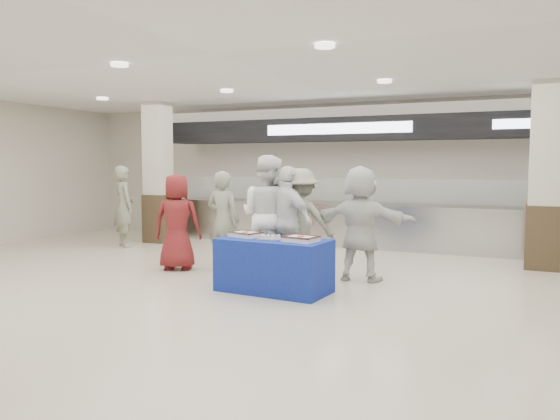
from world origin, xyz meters
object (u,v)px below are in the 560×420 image
at_px(sheet_cake_right, 301,238).
at_px(soldier_bg, 124,206).
at_px(sheet_cake_left, 246,234).
at_px(soldier_a, 223,220).
at_px(chef_tall, 267,215).
at_px(soldier_b, 300,222).
at_px(display_table, 274,265).
at_px(civilian_maroon, 177,222).
at_px(chef_short, 288,222).
at_px(civilian_white, 361,223).
at_px(cupcake_tray, 270,237).

relative_size(sheet_cake_right, soldier_bg, 0.27).
relative_size(sheet_cake_left, soldier_a, 0.29).
relative_size(chef_tall, soldier_b, 1.12).
relative_size(display_table, chef_tall, 0.80).
height_order(sheet_cake_right, soldier_b, soldier_b).
distance_m(civilian_maroon, soldier_a, 0.78).
bearing_deg(soldier_b, civilian_maroon, 1.66).
bearing_deg(chef_short, soldier_bg, 5.26).
xyz_separation_m(sheet_cake_left, civilian_white, (1.38, 1.17, 0.09)).
bearing_deg(chef_tall, display_table, 127.12).
distance_m(soldier_a, chef_short, 1.28).
bearing_deg(soldier_bg, sheet_cake_left, -178.07).
height_order(soldier_b, civilian_white, civilian_white).
bearing_deg(sheet_cake_right, display_table, 170.22).
bearing_deg(sheet_cake_left, display_table, -6.54).
height_order(soldier_a, civilian_white, civilian_white).
xyz_separation_m(sheet_cake_right, civilian_maroon, (-2.61, 0.88, 0.02)).
relative_size(sheet_cake_left, civilian_maroon, 0.30).
bearing_deg(chef_tall, soldier_b, -154.99).
bearing_deg(chef_tall, chef_short, 175.59).
bearing_deg(cupcake_tray, sheet_cake_left, 168.11).
relative_size(sheet_cake_left, soldier_bg, 0.27).
bearing_deg(soldier_a, sheet_cake_right, 149.44).
height_order(sheet_cake_right, cupcake_tray, sheet_cake_right).
height_order(sheet_cake_left, chef_tall, chef_tall).
relative_size(cupcake_tray, soldier_a, 0.25).
height_order(display_table, chef_tall, chef_tall).
bearing_deg(cupcake_tray, chef_short, 99.75).
bearing_deg(civilian_white, chef_tall, 5.27).
xyz_separation_m(chef_short, civilian_white, (1.12, 0.24, 0.00)).
distance_m(sheet_cake_right, soldier_bg, 5.79).
relative_size(sheet_cake_right, soldier_b, 0.28).
relative_size(cupcake_tray, chef_tall, 0.21).
xyz_separation_m(cupcake_tray, civilian_white, (0.95, 1.26, 0.11)).
bearing_deg(soldier_b, display_table, 84.14).
bearing_deg(soldier_a, cupcake_tray, 142.58).
relative_size(sheet_cake_right, chef_short, 0.27).
distance_m(civilian_maroon, civilian_white, 3.12).
height_order(cupcake_tray, soldier_b, soldier_b).
height_order(cupcake_tray, chef_short, chef_short).
xyz_separation_m(civilian_maroon, soldier_b, (2.08, 0.44, 0.05)).
relative_size(sheet_cake_left, soldier_b, 0.28).
bearing_deg(chef_tall, civilian_white, -166.93).
bearing_deg(display_table, cupcake_tray, -126.60).
height_order(sheet_cake_left, civilian_white, civilian_white).
bearing_deg(cupcake_tray, soldier_a, 140.31).
distance_m(cupcake_tray, chef_short, 1.05).
relative_size(sheet_cake_left, cupcake_tray, 1.17).
bearing_deg(chef_tall, cupcake_tray, 124.92).
xyz_separation_m(chef_tall, chef_short, (0.40, -0.08, -0.09)).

